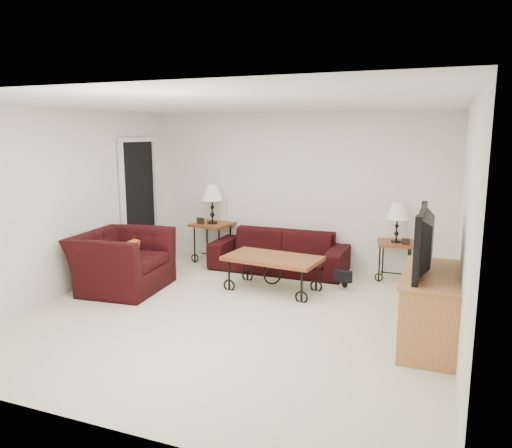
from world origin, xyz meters
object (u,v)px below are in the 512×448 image
Objects in this scene: tv_stand at (430,308)px; lamp_left at (212,204)px; lamp_right at (397,223)px; coffee_table at (273,274)px; side_table_right at (395,261)px; armchair at (122,261)px; television at (433,241)px; backpack at (345,271)px; sofa at (279,251)px; side_table_left at (213,242)px.

lamp_left is at bearing 148.40° from tv_stand.
lamp_right is 2.02m from coffee_table.
armchair reaches higher than side_table_right.
lamp_right reaches higher than tv_stand.
television is 2.13m from backpack.
sofa is 1.02m from coffee_table.
coffee_table is at bearing -75.82° from sofa.
lamp_left is (-1.26, 0.18, 0.67)m from sofa.
tv_stand is (3.62, -2.23, -0.60)m from lamp_left.
sofa is at bearing 104.18° from coffee_table.
side_table_left is at bearing 171.86° from sofa.
coffee_table is at bearing -142.87° from lamp_right.
lamp_right is 2.31m from television.
side_table_left reaches higher than side_table_right.
lamp_left reaches higher than backpack.
lamp_right is (1.78, 0.18, 0.56)m from sofa.
side_table_right is at bearing -0.00° from side_table_left.
side_table_right is 0.45× the size of tv_stand.
side_table_right is at bearing 53.00° from backpack.
lamp_left is 0.57× the size of television.
backpack is (2.43, -0.67, -0.74)m from lamp_left.
lamp_right is at bearing 37.13° from coffee_table.
backpack is at bearing -22.87° from sofa.
side_table_right is at bearing 37.13° from coffee_table.
lamp_right is 0.50× the size of television.
sofa is 1.44m from lamp_left.
lamp_left is 1.14× the size of lamp_right.
lamp_right is at bearing -165.91° from television.
side_table_right is 2.44m from television.
sofa is 1.72× the size of armchair.
side_table_right is 1.16× the size of backpack.
sofa is at bearing -174.23° from lamp_right.
sofa is at bearing -131.16° from television.
side_table_left reaches higher than backpack.
armchair reaches higher than sofa.
backpack is at bearing -142.94° from television.
lamp_right is 0.46× the size of armchair.
television is at bearing -26.96° from coffee_table.
lamp_right reaches higher than backpack.
lamp_left reaches higher than side_table_right.
sofa is at bearing -51.27° from armchair.
tv_stand reaches higher than coffee_table.
lamp_right reaches higher than sofa.
side_table_right is 1.00× the size of lamp_right.
side_table_left is 1.14× the size of lamp_right.
side_table_left is at bearing 0.00° from lamp_left.
side_table_left is at bearing 142.36° from coffee_table.
sofa is 4.33× the size of backpack.
side_table_left is 0.57× the size of television.
lamp_right is at bearing 5.77° from sofa.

